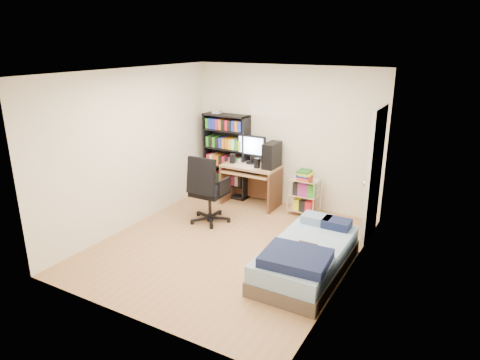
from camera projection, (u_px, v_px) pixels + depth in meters
The scene contains 7 objects.
room at pixel (227, 164), 5.93m from camera, with size 3.58×4.08×2.58m.
media_shelf at pixel (226, 155), 8.11m from camera, with size 0.89×0.30×1.65m.
computer_desk at pixel (257, 169), 7.68m from camera, with size 1.01×0.59×1.27m.
office_chair at pixel (208, 201), 7.03m from camera, with size 0.69×0.69×1.15m.
wire_cart at pixel (304, 186), 7.29m from camera, with size 0.50×0.37×0.80m.
bed at pixel (306, 257), 5.51m from camera, with size 0.90×1.80×0.51m.
door at pixel (374, 175), 6.31m from camera, with size 0.12×0.80×2.00m.
Camera 1 is at (2.96, -4.87, 2.90)m, focal length 32.00 mm.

